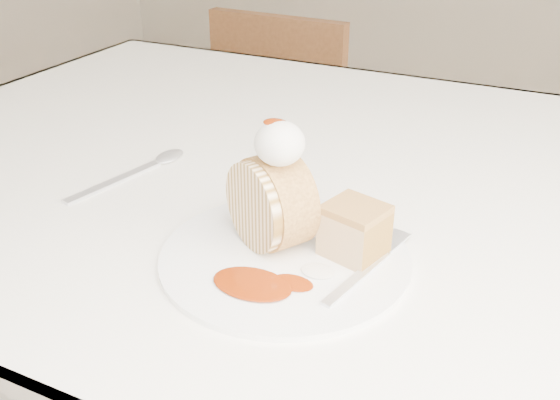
% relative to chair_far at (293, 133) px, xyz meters
% --- Properties ---
extents(table, '(1.40, 0.90, 0.75)m').
position_rel_chair_far_xyz_m(table, '(0.45, -0.79, 0.22)').
color(table, white).
rests_on(table, ground).
extents(chair_far, '(0.39, 0.39, 0.78)m').
position_rel_chair_far_xyz_m(chair_far, '(0.00, 0.00, 0.00)').
color(chair_far, brown).
rests_on(chair_far, ground).
extents(plate, '(0.30, 0.30, 0.01)m').
position_rel_chair_far_xyz_m(plate, '(0.45, -1.00, 0.31)').
color(plate, white).
rests_on(plate, table).
extents(roulade_slice, '(0.10, 0.09, 0.09)m').
position_rel_chair_far_xyz_m(roulade_slice, '(0.42, -0.98, 0.36)').
color(roulade_slice, '#FDDFB0').
rests_on(roulade_slice, plate).
extents(cake_chunk, '(0.07, 0.06, 0.05)m').
position_rel_chair_far_xyz_m(cake_chunk, '(0.50, -0.97, 0.33)').
color(cake_chunk, tan).
rests_on(cake_chunk, plate).
extents(whipped_cream, '(0.05, 0.05, 0.04)m').
position_rel_chair_far_xyz_m(whipped_cream, '(0.44, -0.99, 0.42)').
color(whipped_cream, white).
rests_on(whipped_cream, roulade_slice).
extents(caramel_drizzle, '(0.02, 0.02, 0.01)m').
position_rel_chair_far_xyz_m(caramel_drizzle, '(0.43, -0.98, 0.45)').
color(caramel_drizzle, maroon).
rests_on(caramel_drizzle, whipped_cream).
extents(caramel_pool, '(0.09, 0.07, 0.00)m').
position_rel_chair_far_xyz_m(caramel_pool, '(0.44, -1.06, 0.31)').
color(caramel_pool, maroon).
rests_on(caramel_pool, plate).
extents(fork, '(0.05, 0.15, 0.00)m').
position_rel_chair_far_xyz_m(fork, '(0.52, -1.01, 0.31)').
color(fork, silver).
rests_on(fork, plate).
extents(spoon, '(0.06, 0.17, 0.00)m').
position_rel_chair_far_xyz_m(spoon, '(0.19, -0.94, 0.31)').
color(spoon, silver).
rests_on(spoon, table).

